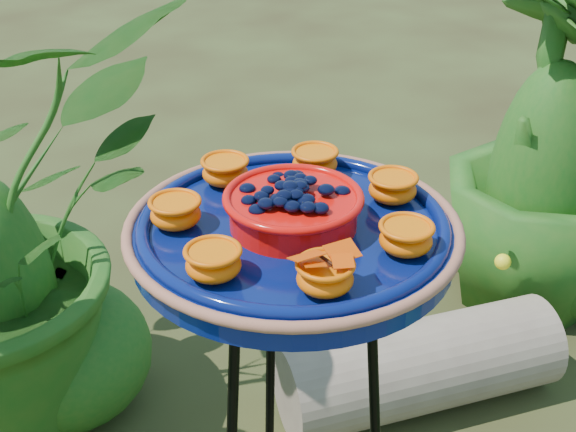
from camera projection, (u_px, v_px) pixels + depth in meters
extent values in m
torus|color=black|center=(293.00, 257.00, 1.02)|extent=(0.24, 0.24, 0.01)
cylinder|color=black|center=(270.00, 417.00, 1.33)|extent=(0.02, 0.08, 0.79)
cylinder|color=#061350|center=(293.00, 237.00, 1.01)|extent=(0.42, 0.42, 0.04)
torus|color=#AE5F4F|center=(293.00, 226.00, 1.00)|extent=(0.42, 0.42, 0.01)
torus|color=#061350|center=(293.00, 224.00, 1.00)|extent=(0.39, 0.39, 0.02)
cylinder|color=red|center=(293.00, 211.00, 0.99)|extent=(0.16, 0.16, 0.04)
torus|color=red|center=(293.00, 197.00, 0.98)|extent=(0.17, 0.17, 0.01)
ellipsoid|color=black|center=(293.00, 193.00, 0.98)|extent=(0.14, 0.14, 0.03)
ellipsoid|color=#FF6002|center=(393.00, 190.00, 1.05)|extent=(0.06, 0.06, 0.03)
cylinder|color=orange|center=(393.00, 179.00, 1.04)|extent=(0.06, 0.06, 0.01)
ellipsoid|color=#FF6002|center=(315.00, 164.00, 1.11)|extent=(0.06, 0.06, 0.03)
cylinder|color=orange|center=(315.00, 153.00, 1.11)|extent=(0.06, 0.06, 0.01)
ellipsoid|color=#FF6002|center=(225.00, 173.00, 1.09)|extent=(0.06, 0.06, 0.03)
cylinder|color=orange|center=(225.00, 163.00, 1.08)|extent=(0.06, 0.06, 0.01)
ellipsoid|color=#FF6002|center=(176.00, 215.00, 0.99)|extent=(0.06, 0.06, 0.03)
cylinder|color=orange|center=(175.00, 204.00, 0.98)|extent=(0.06, 0.06, 0.01)
ellipsoid|color=#FF6002|center=(213.00, 265.00, 0.89)|extent=(0.06, 0.06, 0.03)
cylinder|color=orange|center=(213.00, 253.00, 0.88)|extent=(0.06, 0.06, 0.01)
ellipsoid|color=#FF6002|center=(325.00, 279.00, 0.87)|extent=(0.06, 0.06, 0.03)
cylinder|color=orange|center=(325.00, 266.00, 0.86)|extent=(0.06, 0.06, 0.01)
ellipsoid|color=#FF6002|center=(406.00, 240.00, 0.94)|extent=(0.06, 0.06, 0.03)
cylinder|color=orange|center=(407.00, 229.00, 0.93)|extent=(0.06, 0.06, 0.01)
cylinder|color=black|center=(326.00, 259.00, 0.86)|extent=(0.01, 0.02, 0.00)
cube|color=#F94E04|center=(307.00, 256.00, 0.85)|extent=(0.04, 0.03, 0.01)
cube|color=#F94E04|center=(342.00, 251.00, 0.86)|extent=(0.04, 0.03, 0.01)
cylinder|color=gray|center=(420.00, 366.00, 1.87)|extent=(0.67, 0.27, 0.22)
imported|color=#1A5516|center=(549.00, 147.00, 2.07)|extent=(0.57, 0.57, 0.94)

